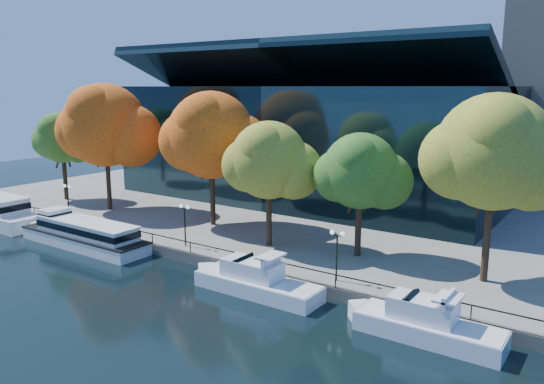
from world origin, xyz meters
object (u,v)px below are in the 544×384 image
Objects in this scene: tour_boat at (81,232)px; lamp_2 at (337,244)px; tree_5 at (496,155)px; cruiser_near at (253,280)px; cruiser_far at (422,322)px; tree_0 at (62,139)px; tree_1 at (106,127)px; tree_4 at (361,173)px; lamp_1 at (185,216)px; tree_3 at (270,162)px; tree_2 at (212,137)px; lamp_0 at (68,194)px.

tour_boat is 4.34× the size of lamp_2.
tree_5 is at bearing 15.17° from tour_boat.
lamp_2 is at bearing 34.73° from cruiser_near.
lamp_2 is (-8.19, 3.74, 2.89)m from cruiser_far.
lamp_2 reaches higher than cruiser_near.
tree_0 is 0.76× the size of tree_1.
tree_5 reaches higher than lamp_2.
tree_5 is (15.15, 10.18, 9.93)m from cruiser_near.
tree_4 is (26.06, 10.23, 7.17)m from tour_boat.
lamp_2 is at bearing 155.45° from cruiser_far.
tree_4 is 17.01m from lamp_1.
tree_3 is (24.96, -1.23, -2.11)m from tree_1.
tree_4 reaches higher than cruiser_near.
tour_boat is 16.65m from tree_2.
tree_3 is at bearing 154.63° from cruiser_far.
lamp_1 is at bearing -156.15° from tree_4.
cruiser_near is (21.89, -0.14, -0.35)m from tour_boat.
tree_0 is at bearing 168.95° from cruiser_far.
tree_3 is (-4.24, 8.46, 8.02)m from cruiser_near.
tree_2 reaches higher than lamp_1.
lamp_1 is at bearing 171.28° from cruiser_far.
tree_4 is at bearing 0.11° from tree_0.
lamp_2 is (19.16, -7.59, -6.68)m from tree_2.
lamp_0 is at bearing -171.72° from tree_5.
tree_1 reaches higher than lamp_0.
cruiser_far is 2.61× the size of lamp_1.
lamp_2 is (34.60, -5.95, -7.21)m from tree_1.
tour_boat is 1.20× the size of tree_5.
tree_3 is at bearing 25.25° from tour_boat.
cruiser_far is at bearing -0.21° from tour_boat.
tree_1 is at bearing -178.85° from tree_4.
tree_3 is (34.78, -1.82, -0.11)m from tree_0.
tree_4 is (-9.42, 10.36, 7.49)m from cruiser_far.
cruiser_near is 32.39m from tree_1.
lamp_1 is at bearing -166.07° from tree_5.
tree_2 reaches higher than tour_boat.
cruiser_far is 24.85m from lamp_1.
lamp_2 is at bearing -146.55° from tree_5.
cruiser_far is 0.72× the size of tree_5.
cruiser_near is 7.20m from lamp_2.
cruiser_far is at bearing -98.67° from tree_5.
tour_boat is 21.38m from tree_0.
tree_3 is 9.56m from lamp_1.
tree_0 is (-17.13, 10.14, 7.78)m from tour_boat.
tree_3 reaches higher than cruiser_far.
lamp_2 is (27.29, 3.61, 2.57)m from tour_boat.
tree_4 is 0.76× the size of tree_5.
lamp_1 is (-6.57, -4.72, -5.10)m from tree_3.
tree_5 is at bearing 13.93° from lamp_1.
tree_1 is at bearing 91.21° from lamp_0.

